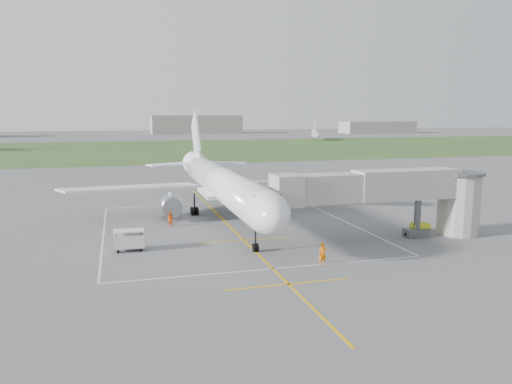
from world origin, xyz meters
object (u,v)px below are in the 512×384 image
object	(u,v)px
gpu_unit	(420,229)
ramp_worker_wing	(170,219)
ramp_worker_nose	(323,254)
jet_bridge	(399,193)
baggage_cart	(129,240)
airliner	(222,184)

from	to	relation	value
gpu_unit	ramp_worker_wing	world-z (taller)	ramp_worker_wing
gpu_unit	ramp_worker_nose	distance (m)	15.72
gpu_unit	ramp_worker_wing	size ratio (longest dim) A/B	1.17
gpu_unit	jet_bridge	bearing A→B (deg)	-170.37
ramp_worker_nose	baggage_cart	bearing A→B (deg)	153.78
ramp_worker_nose	gpu_unit	bearing A→B (deg)	29.48
jet_bridge	ramp_worker_wing	xyz separation A→B (m)	(-22.31, 12.16, -3.93)
ramp_worker_wing	airliner	bearing A→B (deg)	-122.69
airliner	jet_bridge	xyz separation A→B (m)	(15.72, -14.25, 0.35)
gpu_unit	baggage_cart	bearing A→B (deg)	178.87
airliner	ramp_worker_wing	bearing A→B (deg)	-162.43
jet_bridge	baggage_cart	xyz separation A→B (m)	(-27.19, 2.60, -3.73)
jet_bridge	ramp_worker_nose	bearing A→B (deg)	-149.81
ramp_worker_wing	ramp_worker_nose	bearing A→B (deg)	160.38
ramp_worker_nose	ramp_worker_wing	size ratio (longest dim) A/B	1.19
ramp_worker_wing	jet_bridge	bearing A→B (deg)	-168.86
baggage_cart	ramp_worker_nose	size ratio (longest dim) A/B	1.49
airliner	ramp_worker_nose	size ratio (longest dim) A/B	24.09
ramp_worker_nose	ramp_worker_wing	distance (m)	21.73
airliner	jet_bridge	bearing A→B (deg)	-42.19
gpu_unit	ramp_worker_nose	size ratio (longest dim) A/B	0.98
ramp_worker_nose	ramp_worker_wing	xyz separation A→B (m)	(-11.07, 18.70, -0.16)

